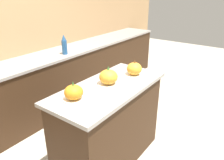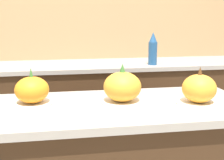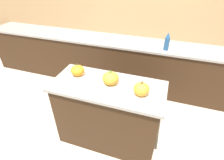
{
  "view_description": "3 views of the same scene",
  "coord_description": "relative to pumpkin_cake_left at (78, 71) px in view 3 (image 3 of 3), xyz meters",
  "views": [
    {
      "loc": [
        -1.55,
        -1.17,
        1.81
      ],
      "look_at": [
        -0.01,
        -0.04,
        0.99
      ],
      "focal_mm": 35.0,
      "sensor_mm": 36.0,
      "label": 1
    },
    {
      "loc": [
        -0.27,
        -1.41,
        1.34
      ],
      "look_at": [
        -0.02,
        0.04,
        1.02
      ],
      "focal_mm": 50.0,
      "sensor_mm": 36.0,
      "label": 2
    },
    {
      "loc": [
        0.55,
        -1.48,
        2.06
      ],
      "look_at": [
        0.07,
        -0.05,
        1.03
      ],
      "focal_mm": 28.0,
      "sensor_mm": 36.0,
      "label": 3
    }
  ],
  "objects": [
    {
      "name": "pumpkin_cake_right",
      "position": [
        0.79,
        -0.13,
        0.0
      ],
      "size": [
        0.21,
        0.21,
        0.18
      ],
      "color": "white",
      "rests_on": "kitchen_island"
    },
    {
      "name": "ground_plane",
      "position": [
        0.4,
        -0.07,
        -0.98
      ],
      "size": [
        12.0,
        12.0,
        0.0
      ],
      "primitive_type": "plane",
      "color": "#BCB29E"
    },
    {
      "name": "back_counter",
      "position": [
        0.4,
        1.29,
        -0.53
      ],
      "size": [
        6.0,
        0.6,
        0.9
      ],
      "color": "#382314",
      "rests_on": "ground_plane"
    },
    {
      "name": "wall_back",
      "position": [
        0.4,
        1.62,
        0.27
      ],
      "size": [
        8.0,
        0.06,
        2.5
      ],
      "color": "tan",
      "rests_on": "ground_plane"
    },
    {
      "name": "pumpkin_cake_center",
      "position": [
        0.43,
        -0.04,
        0.01
      ],
      "size": [
        0.21,
        0.21,
        0.19
      ],
      "color": "white",
      "rests_on": "kitchen_island"
    },
    {
      "name": "pumpkin_cake_left",
      "position": [
        0.0,
        0.0,
        0.0
      ],
      "size": [
        0.19,
        0.19,
        0.18
      ],
      "color": "white",
      "rests_on": "kitchen_island"
    },
    {
      "name": "bottle_tall",
      "position": [
        0.95,
        1.14,
        0.05
      ],
      "size": [
        0.08,
        0.08,
        0.28
      ],
      "color": "#235184",
      "rests_on": "back_counter"
    },
    {
      "name": "kitchen_island",
      "position": [
        0.4,
        -0.07,
        -0.52
      ],
      "size": [
        1.29,
        0.59,
        0.91
      ],
      "color": "#382314",
      "rests_on": "ground_plane"
    }
  ]
}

